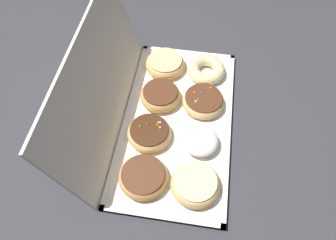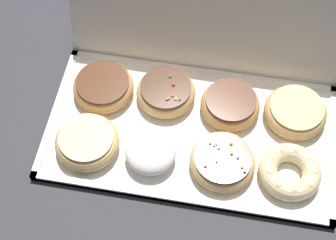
{
  "view_description": "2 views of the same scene",
  "coord_description": "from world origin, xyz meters",
  "px_view_note": "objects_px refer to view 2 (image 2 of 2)",
  "views": [
    {
      "loc": [
        -0.46,
        -0.05,
        0.71
      ],
      "look_at": [
        -0.02,
        0.02,
        0.04
      ],
      "focal_mm": 33.6,
      "sensor_mm": 36.0,
      "label": 1
    },
    {
      "loc": [
        0.04,
        -0.47,
        0.83
      ],
      "look_at": [
        -0.04,
        -0.0,
        0.04
      ],
      "focal_mm": 54.53,
      "sensor_mm": 36.0,
      "label": 2
    }
  ],
  "objects_px": {
    "sprinkle_donut_2": "(222,161)",
    "chocolate_frosted_donut_6": "(230,104)",
    "powdered_filled_donut_1": "(151,152)",
    "chocolate_frosted_donut_4": "(103,87)",
    "donut_box": "(191,132)",
    "cruller_donut_3": "(290,172)",
    "glazed_ring_donut_7": "(295,112)",
    "sprinkle_donut_5": "(166,92)",
    "glazed_ring_donut_0": "(87,142)"
  },
  "relations": [
    {
      "from": "sprinkle_donut_2",
      "to": "chocolate_frosted_donut_6",
      "type": "distance_m",
      "value": 0.12
    },
    {
      "from": "powdered_filled_donut_1",
      "to": "chocolate_frosted_donut_4",
      "type": "height_order",
      "value": "powdered_filled_donut_1"
    },
    {
      "from": "chocolate_frosted_donut_4",
      "to": "chocolate_frosted_donut_6",
      "type": "bearing_deg",
      "value": 0.03
    },
    {
      "from": "donut_box",
      "to": "chocolate_frosted_donut_6",
      "type": "height_order",
      "value": "chocolate_frosted_donut_6"
    },
    {
      "from": "cruller_donut_3",
      "to": "glazed_ring_donut_7",
      "type": "xyz_separation_m",
      "value": [
        0.0,
        0.12,
        0.0
      ]
    },
    {
      "from": "chocolate_frosted_donut_4",
      "to": "donut_box",
      "type": "bearing_deg",
      "value": -17.56
    },
    {
      "from": "donut_box",
      "to": "chocolate_frosted_donut_4",
      "type": "height_order",
      "value": "chocolate_frosted_donut_4"
    },
    {
      "from": "sprinkle_donut_2",
      "to": "sprinkle_donut_5",
      "type": "distance_m",
      "value": 0.18
    },
    {
      "from": "cruller_donut_3",
      "to": "powdered_filled_donut_1",
      "type": "bearing_deg",
      "value": -178.73
    },
    {
      "from": "powdered_filled_donut_1",
      "to": "sprinkle_donut_5",
      "type": "distance_m",
      "value": 0.13
    },
    {
      "from": "donut_box",
      "to": "powdered_filled_donut_1",
      "type": "relative_size",
      "value": 5.85
    },
    {
      "from": "donut_box",
      "to": "cruller_donut_3",
      "type": "height_order",
      "value": "cruller_donut_3"
    },
    {
      "from": "cruller_donut_3",
      "to": "sprinkle_donut_2",
      "type": "bearing_deg",
      "value": -179.6
    },
    {
      "from": "chocolate_frosted_donut_6",
      "to": "donut_box",
      "type": "bearing_deg",
      "value": -138.77
    },
    {
      "from": "glazed_ring_donut_0",
      "to": "sprinkle_donut_5",
      "type": "height_order",
      "value": "sprinkle_donut_5"
    },
    {
      "from": "sprinkle_donut_2",
      "to": "chocolate_frosted_donut_4",
      "type": "distance_m",
      "value": 0.27
    },
    {
      "from": "cruller_donut_3",
      "to": "chocolate_frosted_donut_6",
      "type": "height_order",
      "value": "chocolate_frosted_donut_6"
    },
    {
      "from": "sprinkle_donut_5",
      "to": "sprinkle_donut_2",
      "type": "bearing_deg",
      "value": -45.91
    },
    {
      "from": "glazed_ring_donut_7",
      "to": "cruller_donut_3",
      "type": "bearing_deg",
      "value": -91.77
    },
    {
      "from": "glazed_ring_donut_0",
      "to": "chocolate_frosted_donut_4",
      "type": "bearing_deg",
      "value": 89.9
    },
    {
      "from": "sprinkle_donut_2",
      "to": "cruller_donut_3",
      "type": "bearing_deg",
      "value": 0.4
    },
    {
      "from": "sprinkle_donut_5",
      "to": "glazed_ring_donut_7",
      "type": "relative_size",
      "value": 0.97
    },
    {
      "from": "donut_box",
      "to": "sprinkle_donut_5",
      "type": "bearing_deg",
      "value": 132.25
    },
    {
      "from": "sprinkle_donut_5",
      "to": "powdered_filled_donut_1",
      "type": "bearing_deg",
      "value": -91.89
    },
    {
      "from": "chocolate_frosted_donut_4",
      "to": "glazed_ring_donut_7",
      "type": "distance_m",
      "value": 0.36
    },
    {
      "from": "sprinkle_donut_5",
      "to": "cruller_donut_3",
      "type": "bearing_deg",
      "value": -27.67
    },
    {
      "from": "cruller_donut_3",
      "to": "glazed_ring_donut_7",
      "type": "distance_m",
      "value": 0.12
    },
    {
      "from": "sprinkle_donut_2",
      "to": "powdered_filled_donut_1",
      "type": "bearing_deg",
      "value": -177.93
    },
    {
      "from": "sprinkle_donut_5",
      "to": "chocolate_frosted_donut_4",
      "type": "bearing_deg",
      "value": -176.16
    },
    {
      "from": "sprinkle_donut_2",
      "to": "glazed_ring_donut_7",
      "type": "bearing_deg",
      "value": 45.71
    },
    {
      "from": "powdered_filled_donut_1",
      "to": "cruller_donut_3",
      "type": "height_order",
      "value": "powdered_filled_donut_1"
    },
    {
      "from": "powdered_filled_donut_1",
      "to": "chocolate_frosted_donut_4",
      "type": "relative_size",
      "value": 0.78
    },
    {
      "from": "cruller_donut_3",
      "to": "chocolate_frosted_donut_4",
      "type": "bearing_deg",
      "value": 161.86
    },
    {
      "from": "glazed_ring_donut_0",
      "to": "chocolate_frosted_donut_4",
      "type": "xyz_separation_m",
      "value": [
        0.0,
        0.12,
        -0.0
      ]
    },
    {
      "from": "glazed_ring_donut_7",
      "to": "chocolate_frosted_donut_4",
      "type": "bearing_deg",
      "value": -179.13
    },
    {
      "from": "donut_box",
      "to": "sprinkle_donut_2",
      "type": "xyz_separation_m",
      "value": [
        0.06,
        -0.06,
        0.02
      ]
    },
    {
      "from": "sprinkle_donut_2",
      "to": "sprinkle_donut_5",
      "type": "height_order",
      "value": "sprinkle_donut_5"
    },
    {
      "from": "powdered_filled_donut_1",
      "to": "chocolate_frosted_donut_4",
      "type": "bearing_deg",
      "value": 133.12
    },
    {
      "from": "donut_box",
      "to": "sprinkle_donut_5",
      "type": "relative_size",
      "value": 4.72
    },
    {
      "from": "chocolate_frosted_donut_6",
      "to": "glazed_ring_donut_7",
      "type": "bearing_deg",
      "value": 2.55
    },
    {
      "from": "chocolate_frosted_donut_4",
      "to": "chocolate_frosted_donut_6",
      "type": "height_order",
      "value": "chocolate_frosted_donut_6"
    },
    {
      "from": "chocolate_frosted_donut_4",
      "to": "glazed_ring_donut_7",
      "type": "height_order",
      "value": "same"
    },
    {
      "from": "powdered_filled_donut_1",
      "to": "sprinkle_donut_2",
      "type": "relative_size",
      "value": 0.78
    },
    {
      "from": "glazed_ring_donut_0",
      "to": "cruller_donut_3",
      "type": "height_order",
      "value": "glazed_ring_donut_0"
    },
    {
      "from": "chocolate_frosted_donut_6",
      "to": "cruller_donut_3",
      "type": "bearing_deg",
      "value": -45.25
    },
    {
      "from": "donut_box",
      "to": "sprinkle_donut_2",
      "type": "distance_m",
      "value": 0.09
    },
    {
      "from": "donut_box",
      "to": "glazed_ring_donut_0",
      "type": "height_order",
      "value": "glazed_ring_donut_0"
    },
    {
      "from": "glazed_ring_donut_0",
      "to": "glazed_ring_donut_7",
      "type": "distance_m",
      "value": 0.39
    },
    {
      "from": "cruller_donut_3",
      "to": "sprinkle_donut_5",
      "type": "distance_m",
      "value": 0.27
    },
    {
      "from": "donut_box",
      "to": "chocolate_frosted_donut_4",
      "type": "xyz_separation_m",
      "value": [
        -0.18,
        0.06,
        0.02
      ]
    }
  ]
}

